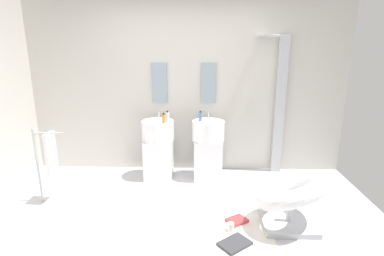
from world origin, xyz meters
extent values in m
cube|color=silver|center=(0.00, 0.00, -0.02)|extent=(4.80, 3.60, 0.04)
cube|color=beige|center=(0.00, 1.65, 1.30)|extent=(4.80, 0.10, 2.60)
cube|color=white|center=(-0.36, 1.26, 0.29)|extent=(0.40, 0.40, 0.58)
cylinder|color=white|center=(-0.36, 1.26, 0.72)|extent=(0.46, 0.46, 0.28)
cylinder|color=#B7BABF|center=(-0.36, 1.38, 0.91)|extent=(0.02, 0.02, 0.10)
cube|color=white|center=(0.36, 1.26, 0.29)|extent=(0.40, 0.40, 0.58)
cylinder|color=white|center=(0.36, 1.26, 0.72)|extent=(0.46, 0.46, 0.28)
cylinder|color=#B7BABF|center=(0.36, 1.38, 0.91)|extent=(0.02, 0.02, 0.10)
cube|color=#8C9EA8|center=(-0.36, 1.58, 1.35)|extent=(0.22, 0.03, 0.59)
cube|color=#8C9EA8|center=(0.36, 1.58, 1.35)|extent=(0.22, 0.03, 0.59)
cube|color=#B7BABF|center=(1.42, 1.53, 1.02)|extent=(0.14, 0.08, 2.05)
cylinder|color=#B7BABF|center=(1.27, 1.51, 2.03)|extent=(0.30, 0.02, 0.02)
cylinder|color=#B7BABF|center=(1.12, 1.48, 2.03)|extent=(0.24, 0.24, 0.02)
cube|color=#B7BABF|center=(1.21, 0.02, 0.03)|extent=(0.56, 0.50, 0.06)
cylinder|color=#B7BABF|center=(1.21, 0.02, 0.20)|extent=(0.05, 0.05, 0.34)
torus|color=white|center=(1.21, 0.02, 0.40)|extent=(1.10, 1.10, 0.49)
cylinder|color=#B7BABF|center=(-1.73, 0.46, 0.47)|extent=(0.03, 0.03, 0.95)
cylinder|color=#B7BABF|center=(-1.55, 0.46, 0.90)|extent=(0.36, 0.02, 0.02)
cube|color=white|center=(-1.55, 0.46, 0.65)|extent=(0.04, 0.22, 0.50)
cube|color=white|center=(0.55, -0.15, 0.01)|extent=(0.91, 0.86, 0.01)
cube|color=#38383D|center=(0.60, -0.35, 0.02)|extent=(0.37, 0.35, 0.03)
cube|color=#B73838|center=(0.66, 0.06, 0.03)|extent=(0.27, 0.25, 0.03)
cylinder|color=white|center=(0.58, -0.11, 0.05)|extent=(0.07, 0.07, 0.09)
cylinder|color=#C68C38|center=(-0.26, 1.14, 0.92)|extent=(0.05, 0.05, 0.12)
cylinder|color=black|center=(-0.26, 1.14, 0.99)|extent=(0.03, 0.03, 0.02)
cylinder|color=#4C72B7|center=(0.25, 1.26, 0.92)|extent=(0.05, 0.05, 0.13)
cylinder|color=black|center=(0.25, 1.26, 1.00)|extent=(0.02, 0.02, 0.02)
cylinder|color=silver|center=(-0.21, 1.21, 0.93)|extent=(0.05, 0.05, 0.14)
cylinder|color=black|center=(-0.21, 1.21, 1.01)|extent=(0.03, 0.03, 0.02)
camera|label=1|loc=(0.25, -2.94, 1.90)|focal=28.54mm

